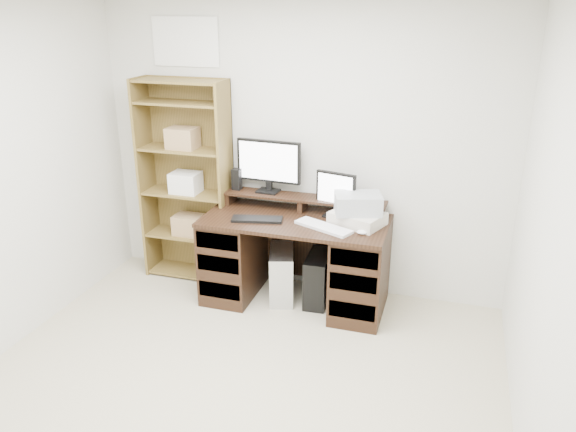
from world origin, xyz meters
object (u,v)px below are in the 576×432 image
at_px(monitor_wide, 269,163).
at_px(tower_silver, 282,274).
at_px(monitor_small, 336,193).
at_px(bookshelf, 187,180).
at_px(printer, 357,218).
at_px(tower_black, 318,278).
at_px(desk, 295,259).

height_order(monitor_wide, tower_silver, monitor_wide).
distance_m(monitor_small, bookshelf, 1.36).
relative_size(printer, tower_silver, 0.89).
bearing_deg(tower_black, monitor_wide, 155.02).
bearing_deg(tower_black, printer, -7.55).
relative_size(desk, tower_silver, 3.41).
bearing_deg(monitor_small, bookshelf, -169.26).
distance_m(printer, tower_silver, 0.85).
xyz_separation_m(tower_silver, tower_black, (0.32, 0.03, -0.01)).
bearing_deg(desk, monitor_wide, 140.75).
height_order(monitor_small, tower_silver, monitor_small).
bearing_deg(printer, monitor_small, 169.67).
bearing_deg(tower_black, tower_silver, -177.25).
bearing_deg(monitor_small, tower_silver, -149.73).
distance_m(tower_silver, bookshelf, 1.19).
distance_m(monitor_wide, tower_silver, 0.95).
bearing_deg(tower_silver, bookshelf, 151.94).
height_order(desk, monitor_wide, monitor_wide).
bearing_deg(tower_black, bookshelf, 169.97).
height_order(printer, tower_silver, printer).
bearing_deg(tower_black, monitor_small, 40.25).
bearing_deg(monitor_small, desk, -139.63).
xyz_separation_m(desk, monitor_small, (0.29, 0.15, 0.56)).
relative_size(desk, printer, 3.83).
distance_m(monitor_small, tower_black, 0.75).
xyz_separation_m(tower_black, bookshelf, (-1.26, 0.16, 0.71)).
bearing_deg(monitor_small, monitor_wide, -176.75).
xyz_separation_m(monitor_wide, printer, (0.81, -0.23, -0.32)).
bearing_deg(monitor_wide, printer, -12.66).
xyz_separation_m(monitor_small, printer, (0.21, -0.12, -0.15)).
bearing_deg(monitor_wide, bookshelf, -173.36).
xyz_separation_m(printer, tower_black, (-0.31, 0.03, -0.59)).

